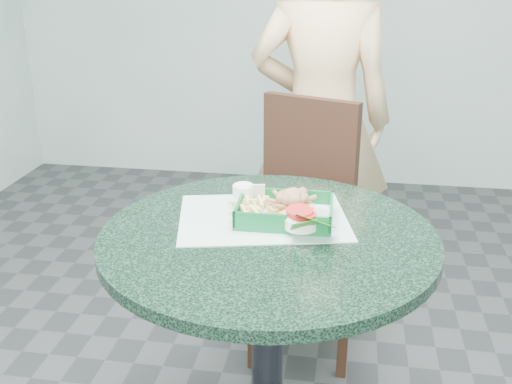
# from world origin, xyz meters

# --- Properties ---
(cafe_table) EXTENTS (0.83, 0.83, 0.75)m
(cafe_table) POSITION_xyz_m (0.00, 0.00, 0.58)
(cafe_table) COLOR #22232A
(cafe_table) RESTS_ON floor
(dining_chair) EXTENTS (0.37, 0.37, 0.93)m
(dining_chair) POSITION_xyz_m (0.04, 0.71, 0.53)
(dining_chair) COLOR #47321E
(dining_chair) RESTS_ON floor
(diner_person) EXTENTS (0.61, 0.41, 1.63)m
(diner_person) POSITION_xyz_m (0.07, 1.04, 0.82)
(diner_person) COLOR #EABE86
(diner_person) RESTS_ON floor
(placemat) EXTENTS (0.49, 0.41, 0.00)m
(placemat) POSITION_xyz_m (-0.03, 0.09, 0.75)
(placemat) COLOR #A9CDC6
(placemat) RESTS_ON cafe_table
(food_basket) EXTENTS (0.24, 0.17, 0.05)m
(food_basket) POSITION_xyz_m (0.03, 0.08, 0.77)
(food_basket) COLOR #0B612C
(food_basket) RESTS_ON placemat
(crab_sandwich) EXTENTS (0.12, 0.12, 0.07)m
(crab_sandwich) POSITION_xyz_m (0.05, 0.09, 0.80)
(crab_sandwich) COLOR #BD9144
(crab_sandwich) RESTS_ON food_basket
(fries_pile) EXTENTS (0.11, 0.12, 0.04)m
(fries_pile) POSITION_xyz_m (-0.07, 0.08, 0.79)
(fries_pile) COLOR #E2D070
(fries_pile) RESTS_ON food_basket
(sauce_ramekin) EXTENTS (0.06, 0.06, 0.03)m
(sauce_ramekin) POSITION_xyz_m (-0.09, 0.15, 0.80)
(sauce_ramekin) COLOR white
(sauce_ramekin) RESTS_ON food_basket
(garnish_cup) EXTENTS (0.12, 0.12, 0.05)m
(garnish_cup) POSITION_xyz_m (0.08, -0.00, 0.79)
(garnish_cup) COLOR white
(garnish_cup) RESTS_ON food_basket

